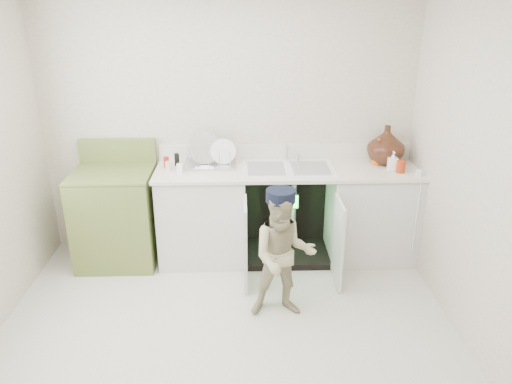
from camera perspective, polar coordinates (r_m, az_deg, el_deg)
ground at (r=3.94m, az=-3.32°, el=-15.86°), size 3.50×3.50×0.00m
room_shell at (r=3.32m, az=-3.79°, el=1.43°), size 6.00×5.50×1.26m
counter_run at (r=4.76m, az=4.04°, el=-2.05°), size 2.44×1.02×1.26m
avocado_stove at (r=4.86m, az=-15.63°, el=-2.56°), size 0.72×0.65×1.12m
repair_worker at (r=3.87m, az=3.15°, el=-7.13°), size 0.52×0.81×1.06m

